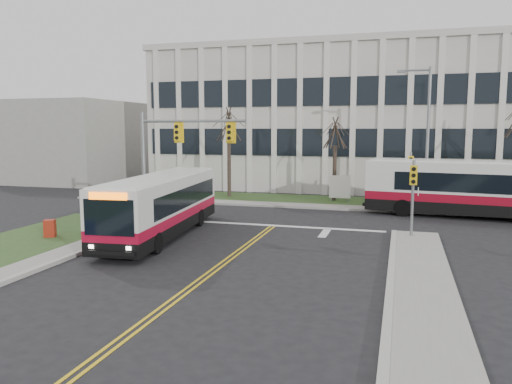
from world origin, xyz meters
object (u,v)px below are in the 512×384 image
object	(u,v)px
streetlight	(425,130)
bus_main	(162,207)
bus_cross	(475,190)
newspaper_box_red	(50,230)
directory_sign	(340,187)

from	to	relation	value
streetlight	bus_main	world-z (taller)	streetlight
bus_cross	newspaper_box_red	bearing A→B (deg)	-51.91
bus_main	directory_sign	bearing A→B (deg)	56.00
bus_cross	newspaper_box_red	distance (m)	23.72
streetlight	directory_sign	distance (m)	6.96
bus_main	bus_cross	xyz separation A→B (m)	(15.56, 9.86, 0.19)
directory_sign	bus_main	distance (m)	15.17
directory_sign	newspaper_box_red	size ratio (longest dim) A/B	2.11
directory_sign	bus_cross	distance (m)	9.09
directory_sign	newspaper_box_red	xyz separation A→B (m)	(-12.00, -15.59, -0.70)
streetlight	newspaper_box_red	xyz separation A→B (m)	(-17.53, -14.29, -4.72)
bus_cross	directory_sign	bearing A→B (deg)	-105.27
bus_main	bus_cross	distance (m)	18.42
streetlight	bus_cross	xyz separation A→B (m)	(2.85, -2.20, -3.53)
directory_sign	bus_cross	size ratio (longest dim) A/B	0.16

